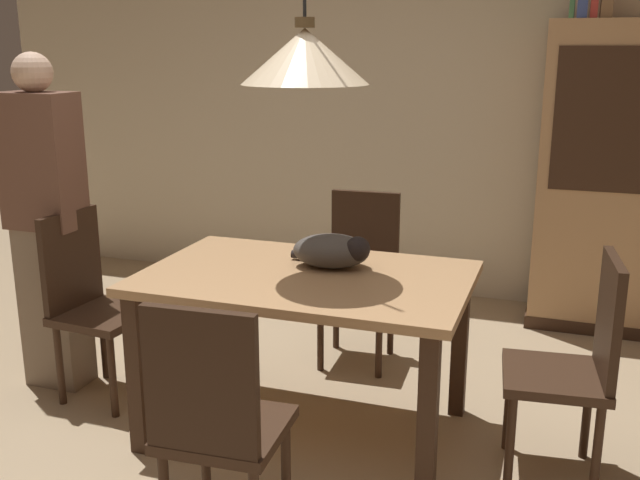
{
  "coord_description": "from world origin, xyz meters",
  "views": [
    {
      "loc": [
        1.05,
        -2.35,
        1.7
      ],
      "look_at": [
        0.0,
        0.68,
        0.85
      ],
      "focal_mm": 41.07,
      "sensor_mm": 36.0,
      "label": 1
    }
  ],
  "objects_px": {
    "chair_right_side": "(577,360)",
    "person_standing": "(47,224)",
    "chair_left_side": "(90,297)",
    "chair_far_back": "(361,270)",
    "dining_table": "(306,296)",
    "cat_sleeping": "(333,251)",
    "pendant_lamp": "(305,56)",
    "hutch_bookcase": "(634,187)",
    "chair_near_front": "(216,419)"
  },
  "relations": [
    {
      "from": "chair_near_front",
      "to": "chair_right_side",
      "type": "bearing_deg",
      "value": 38.28
    },
    {
      "from": "chair_near_front",
      "to": "chair_left_side",
      "type": "height_order",
      "value": "same"
    },
    {
      "from": "chair_near_front",
      "to": "chair_right_side",
      "type": "height_order",
      "value": "same"
    },
    {
      "from": "chair_left_side",
      "to": "person_standing",
      "type": "relative_size",
      "value": 0.55
    },
    {
      "from": "chair_far_back",
      "to": "chair_left_side",
      "type": "height_order",
      "value": "same"
    },
    {
      "from": "chair_near_front",
      "to": "chair_right_side",
      "type": "relative_size",
      "value": 1.0
    },
    {
      "from": "chair_near_front",
      "to": "pendant_lamp",
      "type": "bearing_deg",
      "value": 90.29
    },
    {
      "from": "chair_right_side",
      "to": "cat_sleeping",
      "type": "bearing_deg",
      "value": 173.53
    },
    {
      "from": "cat_sleeping",
      "to": "hutch_bookcase",
      "type": "bearing_deg",
      "value": 52.31
    },
    {
      "from": "hutch_bookcase",
      "to": "chair_near_front",
      "type": "bearing_deg",
      "value": -117.29
    },
    {
      "from": "chair_near_front",
      "to": "chair_right_side",
      "type": "distance_m",
      "value": 1.43
    },
    {
      "from": "pendant_lamp",
      "to": "hutch_bookcase",
      "type": "xyz_separation_m",
      "value": [
        1.41,
        1.84,
        -0.77
      ]
    },
    {
      "from": "dining_table",
      "to": "hutch_bookcase",
      "type": "bearing_deg",
      "value": 52.61
    },
    {
      "from": "chair_right_side",
      "to": "dining_table",
      "type": "bearing_deg",
      "value": -179.58
    },
    {
      "from": "dining_table",
      "to": "chair_far_back",
      "type": "xyz_separation_m",
      "value": [
        -0.0,
        0.88,
        -0.14
      ]
    },
    {
      "from": "dining_table",
      "to": "chair_near_front",
      "type": "relative_size",
      "value": 1.51
    },
    {
      "from": "pendant_lamp",
      "to": "hutch_bookcase",
      "type": "height_order",
      "value": "pendant_lamp"
    },
    {
      "from": "chair_left_side",
      "to": "chair_far_back",
      "type": "bearing_deg",
      "value": 37.78
    },
    {
      "from": "chair_far_back",
      "to": "hutch_bookcase",
      "type": "bearing_deg",
      "value": 34.31
    },
    {
      "from": "person_standing",
      "to": "chair_right_side",
      "type": "bearing_deg",
      "value": -1.16
    },
    {
      "from": "dining_table",
      "to": "chair_far_back",
      "type": "relative_size",
      "value": 1.51
    },
    {
      "from": "chair_far_back",
      "to": "person_standing",
      "type": "height_order",
      "value": "person_standing"
    },
    {
      "from": "dining_table",
      "to": "hutch_bookcase",
      "type": "distance_m",
      "value": 2.33
    },
    {
      "from": "chair_right_side",
      "to": "person_standing",
      "type": "bearing_deg",
      "value": 178.84
    },
    {
      "from": "chair_left_side",
      "to": "person_standing",
      "type": "height_order",
      "value": "person_standing"
    },
    {
      "from": "chair_far_back",
      "to": "hutch_bookcase",
      "type": "distance_m",
      "value": 1.75
    },
    {
      "from": "chair_right_side",
      "to": "person_standing",
      "type": "distance_m",
      "value": 2.54
    },
    {
      "from": "chair_left_side",
      "to": "person_standing",
      "type": "xyz_separation_m",
      "value": [
        -0.26,
        0.05,
        0.33
      ]
    },
    {
      "from": "pendant_lamp",
      "to": "person_standing",
      "type": "relative_size",
      "value": 0.78
    },
    {
      "from": "chair_right_side",
      "to": "hutch_bookcase",
      "type": "height_order",
      "value": "hutch_bookcase"
    },
    {
      "from": "cat_sleeping",
      "to": "hutch_bookcase",
      "type": "relative_size",
      "value": 0.21
    },
    {
      "from": "chair_far_back",
      "to": "chair_left_side",
      "type": "distance_m",
      "value": 1.42
    },
    {
      "from": "chair_left_side",
      "to": "person_standing",
      "type": "distance_m",
      "value": 0.43
    },
    {
      "from": "chair_near_front",
      "to": "pendant_lamp",
      "type": "relative_size",
      "value": 0.72
    },
    {
      "from": "dining_table",
      "to": "person_standing",
      "type": "xyz_separation_m",
      "value": [
        -1.39,
        0.06,
        0.2
      ]
    },
    {
      "from": "chair_near_front",
      "to": "person_standing",
      "type": "xyz_separation_m",
      "value": [
        -1.39,
        0.94,
        0.33
      ]
    },
    {
      "from": "chair_right_side",
      "to": "hutch_bookcase",
      "type": "distance_m",
      "value": 1.89
    },
    {
      "from": "cat_sleeping",
      "to": "person_standing",
      "type": "height_order",
      "value": "person_standing"
    },
    {
      "from": "chair_far_back",
      "to": "chair_left_side",
      "type": "xyz_separation_m",
      "value": [
        -1.12,
        -0.87,
        0.0
      ]
    },
    {
      "from": "chair_right_side",
      "to": "chair_left_side",
      "type": "height_order",
      "value": "same"
    },
    {
      "from": "chair_left_side",
      "to": "hutch_bookcase",
      "type": "xyz_separation_m",
      "value": [
        2.53,
        1.83,
        0.38
      ]
    },
    {
      "from": "chair_near_front",
      "to": "hutch_bookcase",
      "type": "height_order",
      "value": "hutch_bookcase"
    },
    {
      "from": "cat_sleeping",
      "to": "pendant_lamp",
      "type": "bearing_deg",
      "value": -123.03
    },
    {
      "from": "chair_left_side",
      "to": "hutch_bookcase",
      "type": "distance_m",
      "value": 3.15
    },
    {
      "from": "chair_right_side",
      "to": "cat_sleeping",
      "type": "xyz_separation_m",
      "value": [
        -1.05,
        0.12,
        0.32
      ]
    },
    {
      "from": "dining_table",
      "to": "chair_left_side",
      "type": "bearing_deg",
      "value": 179.67
    },
    {
      "from": "dining_table",
      "to": "cat_sleeping",
      "type": "height_order",
      "value": "cat_sleeping"
    },
    {
      "from": "chair_left_side",
      "to": "dining_table",
      "type": "bearing_deg",
      "value": -0.33
    },
    {
      "from": "cat_sleeping",
      "to": "pendant_lamp",
      "type": "xyz_separation_m",
      "value": [
        -0.08,
        -0.13,
        0.84
      ]
    },
    {
      "from": "chair_far_back",
      "to": "pendant_lamp",
      "type": "height_order",
      "value": "pendant_lamp"
    }
  ]
}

